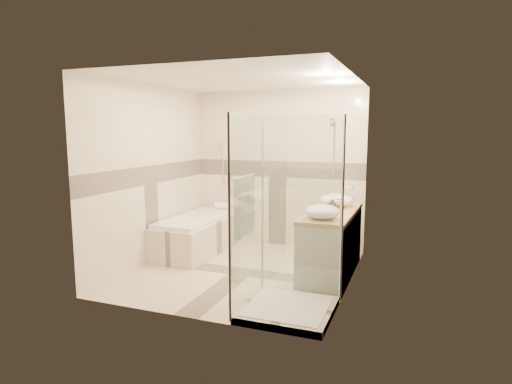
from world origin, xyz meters
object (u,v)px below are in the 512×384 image
(vanity, at_px, (331,243))
(vessel_sink_near, at_px, (336,200))
(vessel_sink_far, at_px, (322,211))
(amenity_bottle_a, at_px, (330,206))
(bathtub, at_px, (197,232))
(amenity_bottle_b, at_px, (332,204))
(shower_enclosure, at_px, (280,263))

(vanity, xyz_separation_m, vessel_sink_near, (-0.02, 0.35, 0.51))
(vessel_sink_far, distance_m, amenity_bottle_a, 0.47)
(vessel_sink_near, height_order, vessel_sink_far, vessel_sink_near)
(vessel_sink_near, distance_m, vessel_sink_far, 0.86)
(bathtub, bearing_deg, amenity_bottle_b, -6.10)
(vessel_sink_near, xyz_separation_m, amenity_bottle_a, (0.00, -0.39, -0.01))
(shower_enclosure, xyz_separation_m, vessel_sink_far, (0.27, 0.76, 0.43))
(shower_enclosure, bearing_deg, vessel_sink_near, 80.47)
(vanity, bearing_deg, bathtub, 170.75)
(bathtub, relative_size, shower_enclosure, 0.83)
(vessel_sink_near, relative_size, amenity_bottle_b, 3.21)
(vanity, relative_size, vessel_sink_far, 3.90)
(vanity, relative_size, amenity_bottle_a, 11.24)
(bathtub, height_order, vessel_sink_far, vessel_sink_far)
(bathtub, distance_m, shower_enclosure, 2.47)
(amenity_bottle_a, bearing_deg, shower_enclosure, -102.46)
(vessel_sink_near, xyz_separation_m, amenity_bottle_b, (0.00, -0.23, -0.02))
(vessel_sink_far, relative_size, amenity_bottle_b, 3.07)
(vessel_sink_far, xyz_separation_m, amenity_bottle_a, (0.00, 0.47, -0.01))
(vanity, relative_size, vessel_sink_near, 3.73)
(vessel_sink_far, bearing_deg, vanity, 87.76)
(bathtub, relative_size, vessel_sink_far, 4.09)
(shower_enclosure, relative_size, vessel_sink_near, 4.69)
(amenity_bottle_a, distance_m, amenity_bottle_b, 0.16)
(amenity_bottle_a, bearing_deg, vanity, 61.37)
(bathtub, height_order, amenity_bottle_a, amenity_bottle_a)
(vessel_sink_far, bearing_deg, bathtub, 158.01)
(amenity_bottle_b, bearing_deg, vanity, -80.73)
(shower_enclosure, bearing_deg, bathtub, 138.90)
(amenity_bottle_a, relative_size, amenity_bottle_b, 1.07)
(vessel_sink_far, bearing_deg, vessel_sink_near, 90.00)
(shower_enclosure, height_order, amenity_bottle_b, shower_enclosure)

